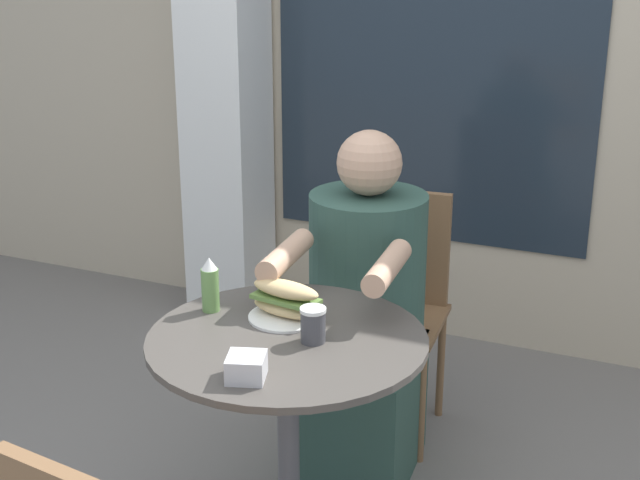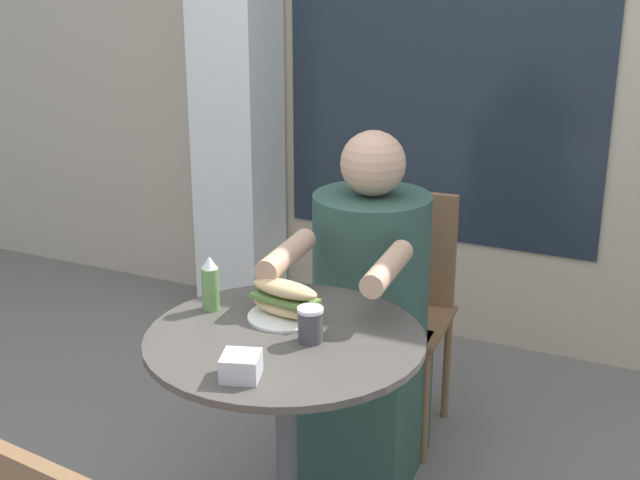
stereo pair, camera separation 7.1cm
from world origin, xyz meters
name	(u,v)px [view 2 (the right image)]	position (x,y,z in m)	size (l,w,h in m)	color
storefront_wall	(483,21)	(0.00, 1.76, 1.40)	(8.00, 0.09, 2.80)	#B7A88E
lattice_pillar	(236,61)	(-1.04, 1.54, 1.20)	(0.31, 0.31, 2.40)	silver
cafe_table	(286,402)	(0.00, 0.00, 0.54)	(0.74, 0.74, 0.74)	#47423D
diner_chair	(401,290)	(-0.02, 0.92, 0.52)	(0.41, 0.41, 0.87)	brown
seated_diner	(366,334)	(0.00, 0.57, 0.50)	(0.42, 0.70, 1.17)	#2D4C42
sandwich_on_plate	(285,302)	(-0.05, 0.10, 0.78)	(0.21, 0.21, 0.11)	white
drink_cup	(310,325)	(0.07, 0.00, 0.78)	(0.07, 0.07, 0.09)	#424247
napkin_box	(241,366)	(0.01, -0.25, 0.77)	(0.11, 0.11, 0.06)	silver
condiment_bottle	(210,284)	(-0.27, 0.07, 0.81)	(0.05, 0.05, 0.16)	#66934C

